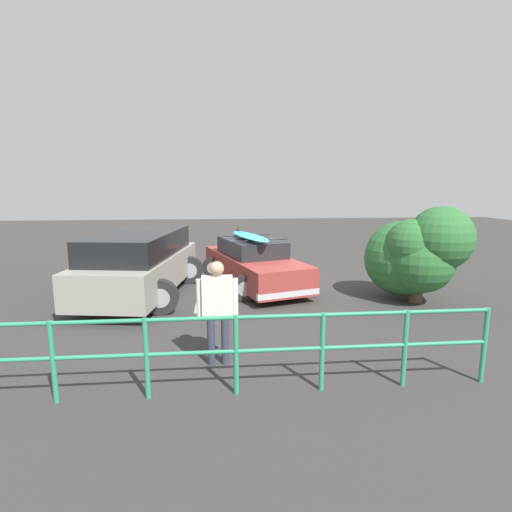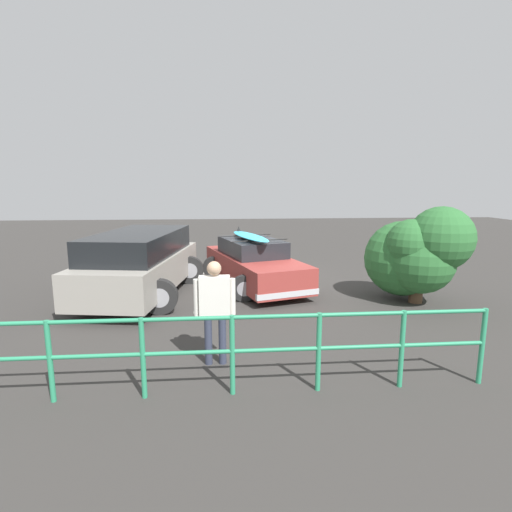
% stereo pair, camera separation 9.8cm
% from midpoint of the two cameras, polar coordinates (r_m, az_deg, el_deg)
% --- Properties ---
extents(ground_plane, '(44.00, 44.00, 0.02)m').
position_cam_midpoint_polar(ground_plane, '(11.54, 1.22, -3.95)').
color(ground_plane, '#383533').
rests_on(ground_plane, ground).
extents(parking_stripe, '(0.12, 4.72, 0.00)m').
position_cam_midpoint_polar(parking_stripe, '(11.27, -8.08, -4.34)').
color(parking_stripe, silver).
rests_on(parking_stripe, ground).
extents(sedan_car, '(2.98, 4.64, 1.58)m').
position_cam_midpoint_polar(sedan_car, '(11.18, -0.62, -1.05)').
color(sedan_car, '#9E3833').
rests_on(sedan_car, ground).
extents(suv_car, '(3.06, 4.98, 1.64)m').
position_cam_midpoint_polar(suv_car, '(10.49, -16.49, -0.94)').
color(suv_car, '#9E998E').
rests_on(suv_car, ground).
extents(person_bystander, '(0.64, 0.22, 1.66)m').
position_cam_midpoint_polar(person_bystander, '(6.24, -5.99, -6.74)').
color(person_bystander, '#33384C').
rests_on(person_bystander, ground).
extents(railing_fence, '(7.11, 0.07, 1.11)m').
position_cam_midpoint_polar(railing_fence, '(5.44, -3.41, -12.48)').
color(railing_fence, '#2D9366').
rests_on(railing_fence, ground).
extents(bush_near_left, '(2.18, 2.37, 2.33)m').
position_cam_midpoint_polar(bush_near_left, '(10.18, 21.66, 0.19)').
color(bush_near_left, brown).
rests_on(bush_near_left, ground).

